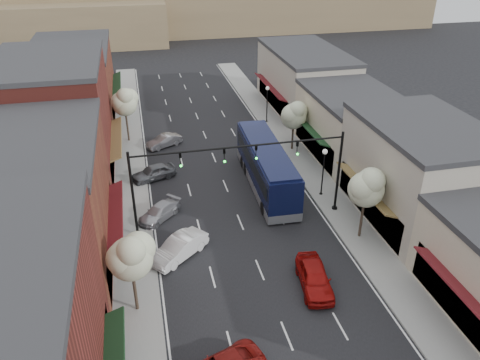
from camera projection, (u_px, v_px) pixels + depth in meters
ground at (268, 289)px, 30.33m from camera, size 160.00×160.00×0.00m
sidewalk_left at (130, 172)px, 44.46m from camera, size 2.80×73.00×0.15m
sidewalk_right at (297, 155)px, 47.75m from camera, size 2.80×73.00×0.15m
curb_left at (145, 171)px, 44.74m from camera, size 0.25×73.00×0.17m
curb_right at (284, 156)px, 47.47m from camera, size 0.25×73.00×0.17m
bldg_left_midnear at (34, 207)px, 30.44m from camera, size 10.14×14.10×9.40m
bldg_left_midfar at (56, 119)px, 42.04m from camera, size 10.14×14.10×10.90m
bldg_left_far at (74, 81)px, 56.31m from camera, size 10.14×18.10×8.40m
bldg_right_midnear at (418, 172)px, 36.26m from camera, size 9.14×12.10×7.90m
bldg_right_midfar at (351, 124)px, 46.87m from camera, size 9.14×12.10×6.40m
bldg_right_far at (304, 80)px, 58.60m from camera, size 9.14×16.10×7.40m
hill_near at (33, 23)px, 90.17m from camera, size 50.00×20.00×8.00m
signal_mast_right at (311, 163)px, 36.04m from camera, size 8.22×0.46×7.00m
signal_mast_left at (165, 179)px, 33.85m from camera, size 8.22×0.46×7.00m
tree_right_near at (367, 186)px, 33.19m from camera, size 2.85×2.65×5.95m
tree_right_far at (294, 114)px, 47.09m from camera, size 2.85×2.65×5.43m
tree_left_near at (131, 256)px, 26.64m from camera, size 2.85×2.65×5.69m
tree_left_far at (125, 101)px, 48.67m from camera, size 2.85×2.65×6.13m
lamp_post_near at (324, 165)px, 39.38m from camera, size 0.44×0.44×4.44m
lamp_post_far at (267, 98)px, 54.34m from camera, size 0.44×0.44×4.44m
coach_bus at (266, 166)px, 41.29m from camera, size 3.23×12.93×3.93m
red_hatchback at (314, 277)px, 30.18m from camera, size 2.48×4.87×1.59m
parked_car_b at (179, 248)px, 32.97m from camera, size 4.57×4.19×1.52m
parked_car_c at (159, 212)px, 37.36m from camera, size 4.02×4.03×1.17m
parked_car_d at (154, 172)px, 43.11m from camera, size 4.45×3.01×1.41m
parked_car_e at (164, 141)px, 49.49m from camera, size 4.01×2.93×1.26m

